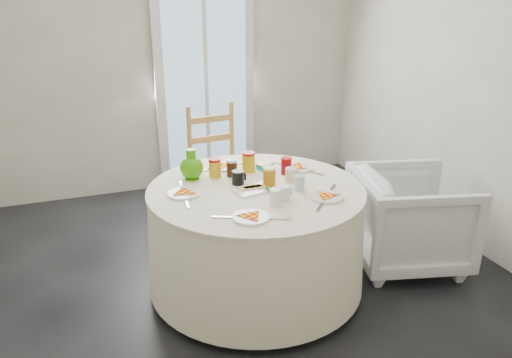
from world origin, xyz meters
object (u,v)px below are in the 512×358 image
object	(u,v)px
table	(256,238)
wooden_chair	(220,171)
green_pitcher	(191,161)
armchair	(410,215)

from	to	relation	value
table	wooden_chair	distance (m)	1.10
table	green_pitcher	distance (m)	0.68
green_pitcher	wooden_chair	bearing A→B (deg)	58.12
table	green_pitcher	xyz separation A→B (m)	(-0.35, 0.30, 0.49)
wooden_chair	green_pitcher	size ratio (longest dim) A/B	5.07
wooden_chair	green_pitcher	xyz separation A→B (m)	(-0.42, -0.80, 0.40)
armchair	green_pitcher	size ratio (longest dim) A/B	3.88
table	wooden_chair	world-z (taller)	wooden_chair
armchair	green_pitcher	bearing A→B (deg)	90.14
table	armchair	distance (m)	1.17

